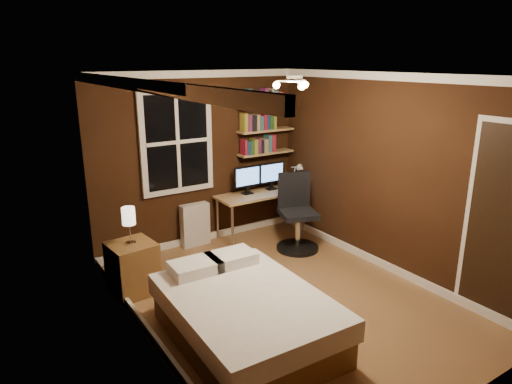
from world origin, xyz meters
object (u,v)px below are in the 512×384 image
bedside_lamp (129,226)px  monitor_left (247,180)px  desk (262,197)px  bed (245,315)px  desk_lamp (296,176)px  nightstand (133,268)px  monitor_right (271,176)px  office_chair (297,220)px  radiator (195,225)px

bedside_lamp → monitor_left: monitor_left is taller
desk → monitor_left: size_ratio=3.18×
bed → desk_lamp: bearing=44.8°
nightstand → bedside_lamp: size_ratio=1.42×
nightstand → desk_lamp: (2.85, 0.59, 0.59)m
monitor_right → office_chair: size_ratio=0.41×
bedside_lamp → bed: bearing=-68.6°
monitor_left → office_chair: bearing=-67.3°
radiator → desk: (1.05, -0.17, 0.30)m
radiator → bedside_lamp: bearing=-144.0°
office_chair → radiator: bearing=162.1°
office_chair → monitor_right: bearing=101.9°
radiator → office_chair: bearing=-37.5°
bed → monitor_right: 3.07m
desk → monitor_right: (0.23, 0.07, 0.28)m
office_chair → bed: bearing=-120.5°
nightstand → radiator: (1.23, 0.89, 0.01)m
office_chair → bedside_lamp: bearing=-160.6°
nightstand → bed: bearing=-74.6°
nightstand → radiator: bearing=30.0°
bedside_lamp → monitor_right: 2.64m
nightstand → desk_lamp: desk_lamp is taller
desk_lamp → monitor_left: bearing=165.5°
bed → desk: (1.69, 2.24, 0.35)m
monitor_left → office_chair: 0.98m
desk → monitor_left: 0.35m
desk_lamp → office_chair: size_ratio=0.40×
desk_lamp → bedside_lamp: bearing=-168.3°
nightstand → desk: 2.42m
bedside_lamp → desk_lamp: (2.85, 0.59, 0.06)m
nightstand → office_chair: office_chair is taller
office_chair → nightstand: bearing=-160.6°
radiator → desk_lamp: size_ratio=1.43×
desk → desk_lamp: 0.64m
nightstand → office_chair: size_ratio=0.56×
monitor_left → desk_lamp: bearing=-14.5°
bedside_lamp → desk: bearing=17.5°
bed → office_chair: (1.81, 1.51, 0.16)m
radiator → nightstand: bearing=-144.0°
nightstand → monitor_left: (2.07, 0.79, 0.58)m
radiator → monitor_right: 1.41m
desk → office_chair: 0.76m
monitor_left → desk_lamp: size_ratio=1.02×
nightstand → desk: size_ratio=0.43×
nightstand → monitor_right: (2.52, 0.79, 0.58)m
bedside_lamp → monitor_right: (2.52, 0.79, 0.06)m
bed → nightstand: bed is taller
monitor_right → monitor_left: bearing=180.0°
radiator → monitor_left: bearing=-6.9°
nightstand → bedside_lamp: 0.53m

